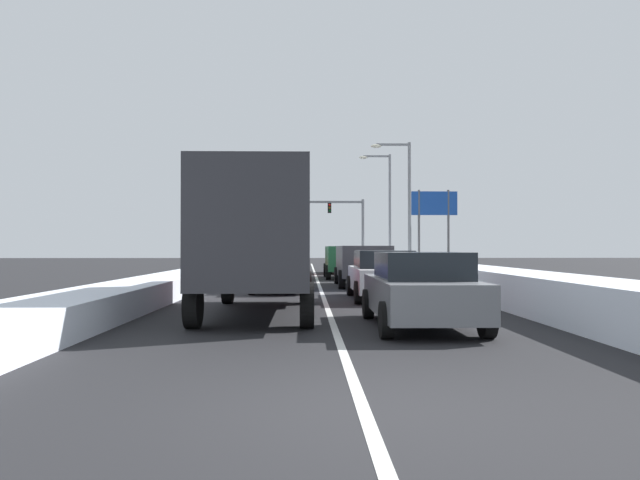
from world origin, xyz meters
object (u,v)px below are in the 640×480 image
Objects in this scene: suv_green_right_lane_fourth at (345,259)px; roadside_sign_right at (434,212)px; street_lamp_right_near at (404,195)px; sedan_red_center_lane_fourth at (289,262)px; suv_silver_center_lane_third at (287,260)px; traffic_light_gantry at (339,217)px; sedan_gray_right_lane_nearest at (421,289)px; sedan_navy_center_lane_second at (280,271)px; street_lamp_right_mid at (386,201)px; suv_black_center_lane_fifth at (291,256)px; sedan_white_right_lane_second at (383,275)px; sedan_tan_right_lane_fifth at (343,261)px; box_truck_center_lane_nearest at (259,235)px; suv_charcoal_right_lane_third at (362,262)px.

suv_green_right_lane_fourth is 11.78m from roadside_sign_right.
street_lamp_right_near reaches higher than roadside_sign_right.
roadside_sign_right is (6.59, 9.29, 3.00)m from suv_green_right_lane_fourth.
sedan_red_center_lane_fourth is 9.47m from street_lamp_right_near.
suv_silver_center_lane_third is 29.71m from traffic_light_gantry.
street_lamp_right_near is at bearing -151.37° from roadside_sign_right.
sedan_navy_center_lane_second is (-3.24, 10.16, 0.00)m from sedan_gray_right_lane_nearest.
suv_green_right_lane_fourth is at bearing -103.86° from street_lamp_right_mid.
traffic_light_gantry reaches higher than suv_black_center_lane_fifth.
suv_green_right_lane_fourth is at bearing -53.69° from sedan_red_center_lane_fourth.
sedan_navy_center_lane_second is 0.92× the size of suv_silver_center_lane_third.
sedan_white_right_lane_second is 32.25m from street_lamp_right_mid.
suv_black_center_lane_fifth is at bearing 96.31° from sedan_gray_right_lane_nearest.
traffic_light_gantry reaches higher than suv_green_right_lane_fourth.
suv_green_right_lane_fourth is 19.62m from street_lamp_right_mid.
suv_green_right_lane_fourth and suv_black_center_lane_fifth have the same top height.
sedan_white_right_lane_second is 0.92× the size of suv_black_center_lane_fifth.
sedan_navy_center_lane_second is at bearing -112.79° from street_lamp_right_near.
sedan_navy_center_lane_second is 0.82× the size of roadside_sign_right.
street_lamp_right_near is (4.40, 8.09, 4.05)m from suv_green_right_lane_fourth.
street_lamp_right_near reaches higher than sedan_tan_right_lane_fifth.
traffic_light_gantry is 17.96m from roadside_sign_right.
suv_green_right_lane_fourth reaches higher than sedan_navy_center_lane_second.
sedan_gray_right_lane_nearest is 4.30m from box_truck_center_lane_nearest.
sedan_tan_right_lane_fifth is at bearing -154.73° from street_lamp_right_near.
street_lamp_right_mid is (4.29, 25.11, 4.47)m from suv_charcoal_right_lane_third.
street_lamp_right_near is at bearing -90.96° from street_lamp_right_mid.
box_truck_center_lane_nearest is 26.72m from street_lamp_right_near.
roadside_sign_right is at bearing 28.63° from street_lamp_right_near.
sedan_gray_right_lane_nearest is 1.00× the size of sedan_tan_right_lane_fifth.
suv_charcoal_right_lane_third is 1.09× the size of sedan_tan_right_lane_fifth.
suv_charcoal_right_lane_third is 6.57m from suv_green_right_lane_fourth.
sedan_navy_center_lane_second is at bearing -117.00° from roadside_sign_right.
box_truck_center_lane_nearest is 0.77× the size of street_lamp_right_mid.
suv_black_center_lane_fifth is 0.65× the size of traffic_light_gantry.
sedan_white_right_lane_second is 0.92× the size of suv_silver_center_lane_third.
sedan_tan_right_lane_fifth is (0.05, 25.85, 0.00)m from sedan_gray_right_lane_nearest.
suv_charcoal_right_lane_third is at bearing -91.37° from traffic_light_gantry.
street_lamp_right_near is 10.46m from street_lamp_right_mid.
sedan_tan_right_lane_fifth is (-0.00, 12.72, -0.25)m from suv_charcoal_right_lane_third.
sedan_gray_right_lane_nearest is at bearing -90.11° from sedan_tan_right_lane_fifth.
roadside_sign_right is at bearing 77.63° from sedan_gray_right_lane_nearest.
suv_silver_center_lane_third and suv_black_center_lane_fifth have the same top height.
box_truck_center_lane_nearest is at bearing -129.22° from sedan_white_right_lane_second.
suv_charcoal_right_lane_third and suv_green_right_lane_fourth have the same top height.
sedan_white_right_lane_second is at bearing -89.75° from suv_charcoal_right_lane_third.
suv_black_center_lane_fifth is 0.53× the size of street_lamp_right_mid.
box_truck_center_lane_nearest reaches higher than sedan_navy_center_lane_second.
suv_green_right_lane_fourth is 1.00× the size of suv_black_center_lane_fifth.
suv_black_center_lane_fifth is at bearing -133.14° from street_lamp_right_mid.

